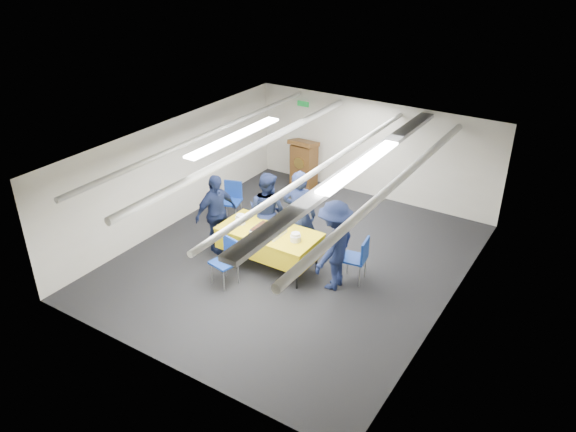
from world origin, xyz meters
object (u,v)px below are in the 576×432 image
object	(u,v)px
serving_table	(269,241)
sailor_c	(216,214)
chair_left	(232,197)
sailor_b	(267,211)
sailor_a	(299,214)
sailor_d	(334,246)
chair_near	(228,257)
sheet_cake	(268,231)
chair_right	(359,256)
podium	(304,163)

from	to	relation	value
serving_table	sailor_c	distance (m)	1.25
sailor_c	chair_left	bearing A→B (deg)	39.29
chair_left	sailor_b	size ratio (longest dim) A/B	0.54
sailor_a	sailor_c	xyz separation A→B (m)	(-1.47, -0.69, -0.09)
chair_left	sailor_c	size ratio (longest dim) A/B	0.54
sailor_b	sailor_d	world-z (taller)	sailor_d
chair_near	sailor_b	size ratio (longest dim) A/B	0.54
sailor_b	sailor_d	xyz separation A→B (m)	(1.77, -0.50, 0.03)
serving_table	sheet_cake	xyz separation A→B (m)	(0.03, -0.07, 0.26)
chair_near	sailor_b	world-z (taller)	sailor_b
serving_table	sailor_a	xyz separation A→B (m)	(0.25, 0.66, 0.34)
chair_right	podium	bearing A→B (deg)	134.51
podium	sailor_a	xyz separation A→B (m)	(1.59, -2.82, 0.28)
chair_right	sailor_c	distance (m)	2.91
chair_right	sailor_b	bearing A→B (deg)	176.83
serving_table	sailor_c	size ratio (longest dim) A/B	1.17
chair_near	sailor_b	bearing A→B (deg)	94.30
chair_near	sailor_d	bearing A→B (deg)	28.60
sailor_c	podium	bearing A→B (deg)	16.32
chair_near	sheet_cake	bearing A→B (deg)	64.11
serving_table	sheet_cake	size ratio (longest dim) A/B	3.34
chair_near	sailor_a	world-z (taller)	sailor_a
serving_table	chair_right	bearing A→B (deg)	15.79
sheet_cake	chair_left	distance (m)	2.22
sheet_cake	sailor_d	xyz separation A→B (m)	(1.29, 0.15, 0.02)
podium	sailor_c	xyz separation A→B (m)	(0.12, -3.52, 0.19)
sailor_a	podium	bearing A→B (deg)	-75.37
podium	sheet_cake	bearing A→B (deg)	-68.89
chair_right	sailor_b	distance (m)	2.09
serving_table	sailor_b	size ratio (longest dim) A/B	1.17
sheet_cake	podium	size ratio (longest dim) A/B	0.45
chair_left	sailor_a	world-z (taller)	sailor_a
chair_right	sailor_d	distance (m)	0.58
podium	sailor_b	xyz separation A→B (m)	(0.90, -2.90, 0.19)
chair_near	sailor_a	size ratio (longest dim) A/B	0.49
sailor_a	sailor_d	distance (m)	1.23
serving_table	podium	xyz separation A→B (m)	(-1.34, 3.48, 0.05)
serving_table	chair_left	distance (m)	2.13
serving_table	sailor_a	distance (m)	0.78
serving_table	sailor_b	xyz separation A→B (m)	(-0.44, 0.58, 0.25)
serving_table	podium	size ratio (longest dim) A/B	1.51
podium	sailor_b	size ratio (longest dim) A/B	0.77
sailor_a	sailor_b	world-z (taller)	sailor_a
sailor_a	sheet_cake	bearing A→B (deg)	58.79
sailor_b	chair_near	bearing A→B (deg)	91.38
chair_right	serving_table	bearing A→B (deg)	-164.21
chair_near	sailor_b	distance (m)	1.44
sailor_a	chair_left	bearing A→B (deg)	-29.00
sheet_cake	chair_near	distance (m)	0.89
chair_right	chair_left	bearing A→B (deg)	168.19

